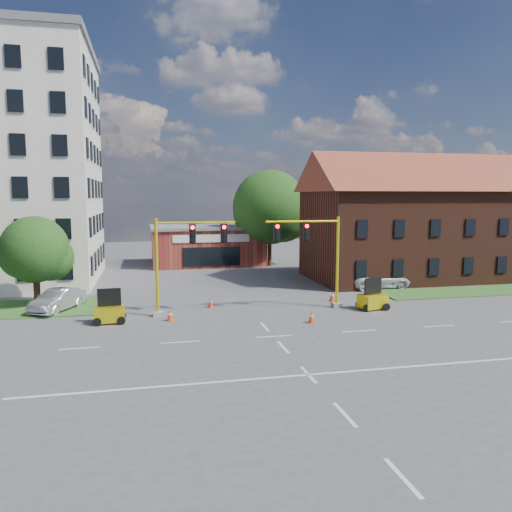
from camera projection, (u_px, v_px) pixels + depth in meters
name	position (u px, v px, depth m)	size (l,w,h in m)	color
ground	(273.00, 336.00, 27.00)	(120.00, 120.00, 0.00)	#434346
grass_verge_ne	(465.00, 291.00, 39.56)	(14.00, 4.00, 0.08)	#23501E
lane_markings	(289.00, 353.00, 24.09)	(60.00, 36.00, 0.01)	silver
brick_shop	(207.00, 245.00, 55.82)	(12.40, 8.40, 4.30)	maroon
townhouse_row	(420.00, 214.00, 45.65)	(21.00, 11.00, 11.50)	#472115
tree_large	(273.00, 210.00, 54.01)	(8.46, 8.06, 10.42)	#341E12
tree_nw_front	(39.00, 252.00, 33.87)	(4.75, 4.52, 6.23)	#341E12
signal_mast_west	(183.00, 254.00, 31.42)	(5.30, 0.60, 6.20)	gray
signal_mast_east	(314.00, 251.00, 33.28)	(5.30, 0.60, 6.20)	gray
trailer_west	(110.00, 313.00, 29.81)	(1.81, 1.25, 2.00)	gold
trailer_east	(373.00, 300.00, 33.47)	(2.05, 1.64, 2.04)	gold
cone_a	(170.00, 316.00, 30.28)	(0.40, 0.40, 0.70)	red
cone_b	(211.00, 303.00, 33.87)	(0.40, 0.40, 0.70)	red
cone_c	(312.00, 317.00, 29.82)	(0.40, 0.40, 0.70)	red
cone_d	(332.00, 296.00, 36.09)	(0.40, 0.40, 0.70)	red
pickup_white	(378.00, 279.00, 41.18)	(2.46, 5.34, 1.49)	silver
sedan_silver_front	(58.00, 300.00, 32.92)	(1.54, 4.42, 1.46)	#94959B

